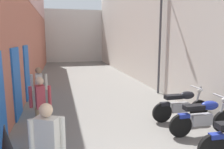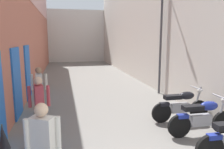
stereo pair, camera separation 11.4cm
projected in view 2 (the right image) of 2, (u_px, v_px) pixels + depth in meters
ground_plane at (94, 89)px, 10.66m from camera, size 37.57×37.57×0.00m
building_left at (29, 12)px, 11.21m from camera, size 0.45×21.57×7.65m
building_right at (141, 14)px, 12.61m from camera, size 0.45×21.57×7.72m
building_far_end at (76, 36)px, 23.46m from camera, size 8.83×2.00×5.41m
motorcycle_third at (202, 117)px, 5.49m from camera, size 1.85×0.58×1.04m
motorcycle_fourth at (181, 105)px, 6.47m from camera, size 1.85×0.58×1.04m
pedestrian_by_doorway at (43, 146)px, 3.17m from camera, size 0.52×0.33×1.57m
pedestrian_mid_alley at (39, 103)px, 5.25m from camera, size 0.52×0.37×1.57m
pedestrian_further_down at (39, 87)px, 6.96m from camera, size 0.52×0.36×1.57m
umbrella_leaning at (3, 137)px, 3.96m from camera, size 0.20×0.35×0.97m
street_lamp at (159, 31)px, 9.35m from camera, size 0.79×0.18×4.75m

